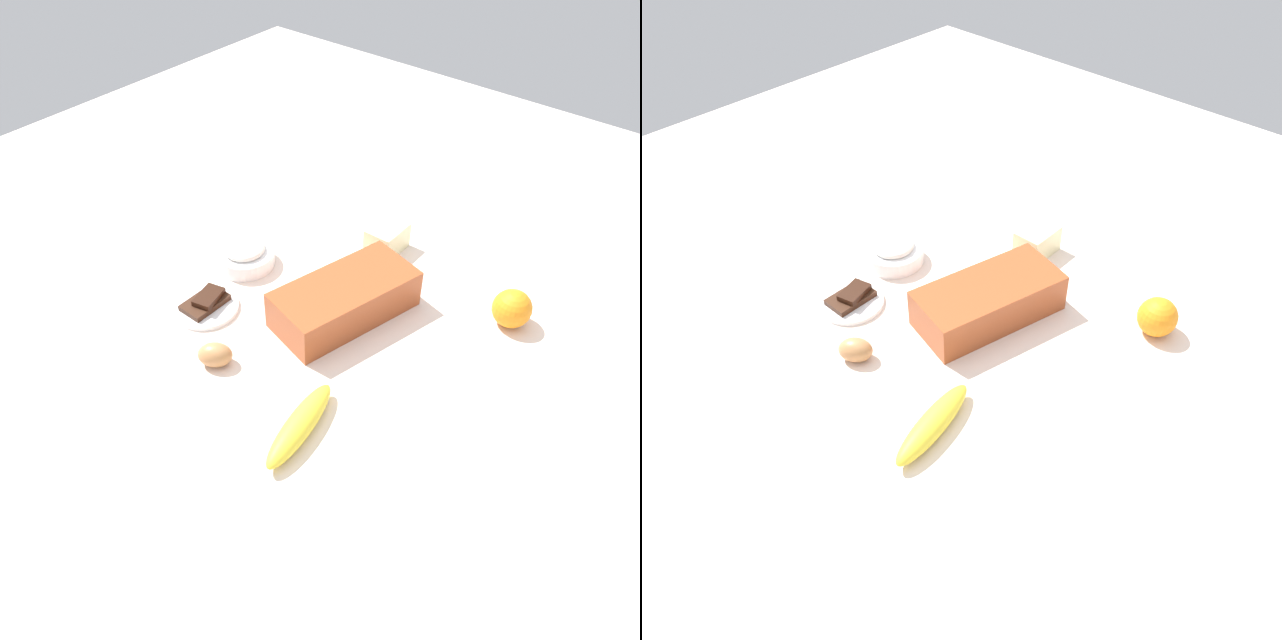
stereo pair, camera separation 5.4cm
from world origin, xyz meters
TOP-DOWN VIEW (x-y plane):
  - ground_plane at (0.00, 0.00)m, footprint 2.40×2.40m
  - loaf_pan at (0.07, -0.00)m, footprint 0.30×0.19m
  - flour_bowl at (0.07, 0.26)m, footprint 0.13×0.13m
  - banana at (-0.19, -0.12)m, footprint 0.19×0.08m
  - orange_fruit at (0.26, -0.26)m, footprint 0.08×0.08m
  - butter_block at (0.30, 0.06)m, footprint 0.09×0.07m
  - egg_near_butter at (-0.17, 0.10)m, footprint 0.07×0.08m
  - chocolate_plate at (-0.08, 0.22)m, footprint 0.13×0.13m

SIDE VIEW (x-z plane):
  - ground_plane at x=0.00m, z-range -0.02..0.00m
  - chocolate_plate at x=-0.08m, z-range -0.01..0.03m
  - banana at x=-0.19m, z-range 0.00..0.04m
  - egg_near_butter at x=-0.17m, z-range 0.00..0.05m
  - flour_bowl at x=0.07m, z-range 0.00..0.05m
  - butter_block at x=0.30m, z-range 0.00..0.06m
  - orange_fruit at x=0.26m, z-range 0.00..0.08m
  - loaf_pan at x=0.07m, z-range 0.00..0.08m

